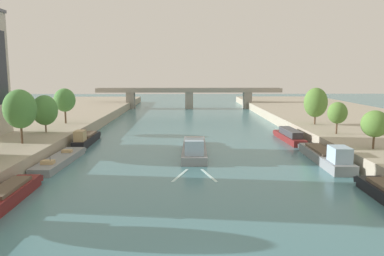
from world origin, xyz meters
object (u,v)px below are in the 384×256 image
(moored_boat_left_end, at_px, (86,139))
(tree_right_midway, at_px, (337,113))
(moored_boat_left_far, at_px, (0,198))
(moored_boat_right_second, at_px, (326,156))
(bridge_far, at_px, (189,95))
(moored_boat_right_end, at_px, (289,136))
(barge_midriver, at_px, (194,148))
(moored_boat_left_second, at_px, (60,160))
(tree_left_far, at_px, (65,100))
(tree_left_past_mid, at_px, (20,109))
(tree_left_by_lamp, at_px, (45,110))
(tree_right_far, at_px, (316,102))
(tree_right_by_lamp, at_px, (375,124))

(moored_boat_left_end, relative_size, tree_right_midway, 2.40)
(moored_boat_left_end, bearing_deg, moored_boat_left_far, -89.68)
(moored_boat_right_second, bearing_deg, bridge_far, 103.04)
(moored_boat_right_end, bearing_deg, bridge_far, 106.04)
(barge_midriver, bearing_deg, bridge_far, 90.14)
(moored_boat_right_second, xyz_separation_m, tree_right_midway, (6.03, 11.52, 4.92))
(moored_boat_left_second, distance_m, tree_left_far, 27.12)
(tree_right_midway, height_order, bridge_far, tree_right_midway)
(moored_boat_left_end, distance_m, tree_left_past_mid, 14.33)
(tree_left_by_lamp, bearing_deg, tree_right_far, 10.01)
(tree_left_past_mid, height_order, tree_right_far, tree_left_past_mid)
(tree_left_past_mid, bearing_deg, tree_right_midway, 8.97)
(moored_boat_right_end, relative_size, bridge_far, 0.21)
(tree_right_by_lamp, xyz_separation_m, tree_right_midway, (0.01, 12.71, 0.13))
(tree_right_by_lamp, xyz_separation_m, bridge_far, (-24.83, 82.35, -1.12))
(moored_boat_left_second, distance_m, tree_right_midway, 45.55)
(tree_left_far, xyz_separation_m, tree_right_midway, (51.02, -14.15, -1.19))
(tree_right_by_lamp, relative_size, bridge_far, 0.08)
(tree_right_midway, xyz_separation_m, tree_right_far, (0.27, 11.65, 0.84))
(tree_right_by_lamp, bearing_deg, bridge_far, 106.78)
(moored_boat_left_end, relative_size, bridge_far, 0.20)
(barge_midriver, height_order, tree_right_by_lamp, tree_right_by_lamp)
(barge_midriver, distance_m, bridge_far, 75.09)
(moored_boat_left_second, relative_size, tree_left_far, 2.10)
(tree_left_by_lamp, bearing_deg, tree_left_far, 90.98)
(tree_left_far, height_order, tree_right_midway, tree_left_far)
(moored_boat_right_end, xyz_separation_m, tree_left_far, (-44.54, 8.35, 6.16))
(moored_boat_left_far, relative_size, tree_left_by_lamp, 2.20)
(tree_right_by_lamp, distance_m, tree_right_midway, 12.71)
(moored_boat_right_second, bearing_deg, tree_left_far, 150.29)
(barge_midriver, relative_size, tree_right_midway, 3.33)
(moored_boat_right_second, distance_m, tree_right_by_lamp, 7.79)
(moored_boat_right_end, height_order, bridge_far, bridge_far)
(moored_boat_right_end, relative_size, tree_left_past_mid, 1.73)
(tree_right_by_lamp, height_order, tree_right_midway, tree_right_midway)
(tree_left_past_mid, height_order, tree_left_by_lamp, tree_left_past_mid)
(barge_midriver, height_order, moored_boat_left_far, moored_boat_left_far)
(barge_midriver, relative_size, moored_boat_right_end, 1.31)
(tree_right_midway, bearing_deg, tree_right_far, 88.66)
(moored_boat_left_end, relative_size, tree_left_far, 1.82)
(barge_midriver, bearing_deg, tree_right_by_lamp, -16.60)
(tree_left_past_mid, bearing_deg, tree_left_far, 91.56)
(tree_left_by_lamp, xyz_separation_m, tree_right_midway, (50.82, -2.63, -0.27))
(moored_boat_left_end, bearing_deg, moored_boat_right_end, 4.23)
(moored_boat_left_second, bearing_deg, moored_boat_right_end, 24.40)
(moored_boat_right_second, height_order, tree_left_far, tree_left_far)
(moored_boat_left_second, height_order, tree_right_by_lamp, tree_right_by_lamp)
(moored_boat_left_second, xyz_separation_m, moored_boat_left_end, (-0.06, 14.18, 0.45))
(tree_right_far, height_order, bridge_far, tree_right_far)
(moored_boat_left_second, distance_m, moored_boat_left_end, 14.18)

